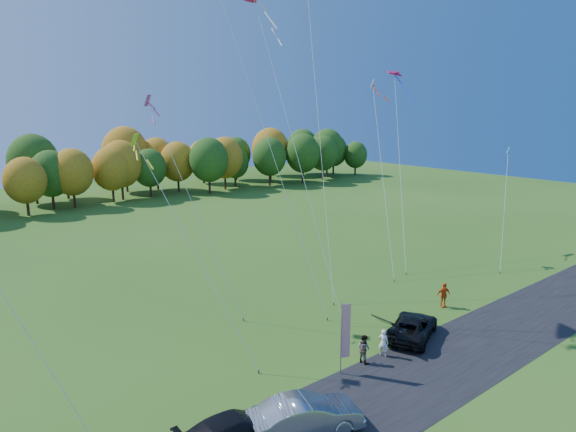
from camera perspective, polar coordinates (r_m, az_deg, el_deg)
ground at (r=30.67m, az=7.37°, el=-14.76°), size 160.00×160.00×0.00m
asphalt_strip at (r=28.43m, az=13.52°, el=-17.31°), size 90.00×6.00×0.01m
tree_line at (r=77.51m, az=-23.64°, el=0.80°), size 116.00×12.00×10.00m
black_suv at (r=32.77m, az=13.65°, el=-11.86°), size 5.49×4.12×1.39m
silver_sedan at (r=23.58m, az=1.98°, el=-21.34°), size 5.26×3.25×1.64m
dark_truck_a at (r=23.02m, az=-5.96°, el=-22.63°), size 5.01×2.27×1.42m
person_tailgate_a at (r=30.17m, az=10.56°, el=-13.67°), size 0.56×0.68×1.59m
person_tailgate_b at (r=29.31m, az=8.41°, el=-14.39°), size 0.63×0.79×1.60m
person_east at (r=37.87m, az=16.90°, el=-8.40°), size 1.13×0.81×1.78m
feather_flag at (r=27.42m, az=6.32°, el=-12.51°), size 0.49×0.25×3.97m
kite_delta_blue at (r=33.78m, az=-3.13°, el=11.04°), size 5.68×9.99×27.25m
kite_parafoil_orange at (r=41.11m, az=2.95°, el=15.52°), size 8.44×12.56×32.94m
kite_delta_red at (r=33.92m, az=0.55°, el=8.68°), size 2.79×9.37×22.67m
kite_parafoil_rainbow at (r=48.03m, az=12.32°, el=5.60°), size 9.18×8.94×17.55m
kite_diamond_yellow at (r=27.76m, az=-10.22°, el=-4.14°), size 3.87×7.18×12.72m
kite_diamond_green at (r=24.47m, az=-26.57°, el=-12.35°), size 3.46×4.30×8.78m
kite_diamond_white at (r=44.73m, az=10.47°, el=4.47°), size 5.55×7.99×16.54m
kite_diamond_pink at (r=33.76m, az=-10.22°, el=0.63°), size 3.98×6.20×14.92m
kite_diamond_blue_low at (r=49.07m, az=22.91°, el=0.79°), size 6.35×3.79×10.43m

